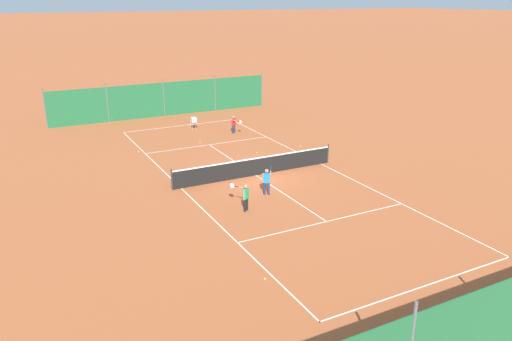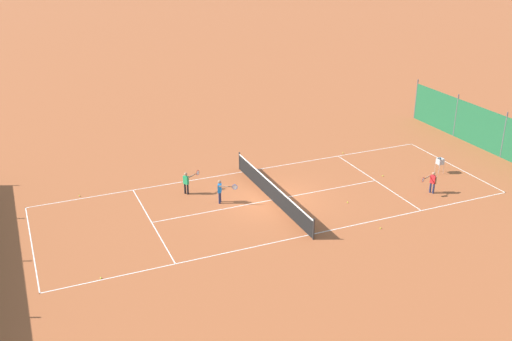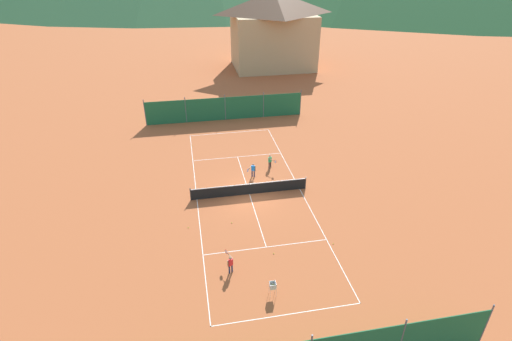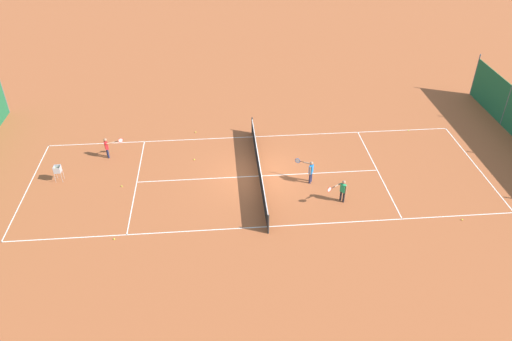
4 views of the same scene
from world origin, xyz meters
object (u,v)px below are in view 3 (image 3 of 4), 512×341
tennis_net (249,189)px  tennis_ball_by_net_left (274,253)px  player_near_service (230,263)px  ball_hopper (273,286)px  player_far_service (270,161)px  tennis_ball_alley_right (333,244)px  tennis_ball_service_box (277,140)px  tennis_ball_by_net_right (192,145)px  tennis_ball_near_corner (232,223)px  player_far_baseline (253,169)px  alpine_chalet (273,29)px  tennis_ball_alley_left (188,227)px

tennis_net → tennis_ball_by_net_left: bearing=-87.3°
player_near_service → ball_hopper: bearing=-46.9°
player_far_service → tennis_ball_alley_right: (1.86, -10.74, -0.69)m
tennis_net → player_far_service: player_far_service is taller
tennis_ball_service_box → tennis_ball_by_net_right: bearing=177.7°
tennis_ball_by_net_left → ball_hopper: (-0.83, -3.29, 0.62)m
tennis_net → tennis_ball_by_net_left: (0.33, -7.12, -0.47)m
tennis_net → tennis_ball_near_corner: (-1.86, -3.45, -0.47)m
player_far_service → tennis_ball_by_net_right: 8.67m
tennis_ball_by_net_left → player_far_baseline: bearing=87.5°
tennis_ball_by_net_left → alpine_chalet: bearing=77.3°
tennis_ball_by_net_right → player_near_service: bearing=-85.4°
player_far_baseline → ball_hopper: size_ratio=1.43×
tennis_net → tennis_ball_alley_right: size_ratio=139.09×
tennis_net → tennis_ball_alley_left: size_ratio=139.09×
player_far_service → tennis_ball_near_corner: bearing=-121.0°
player_far_baseline → tennis_ball_alley_right: (3.63, -9.48, -0.71)m
tennis_ball_by_net_right → tennis_ball_by_net_left: size_ratio=1.00×
tennis_ball_by_net_right → tennis_ball_by_net_left: (4.33, -16.63, 0.00)m
player_far_baseline → ball_hopper: player_far_baseline is taller
tennis_ball_near_corner → tennis_ball_alley_left: size_ratio=1.00×
tennis_net → player_near_service: bearing=-107.5°
tennis_ball_near_corner → alpine_chalet: alpine_chalet is taller
tennis_ball_alley_left → alpine_chalet: alpine_chalet is taller
tennis_ball_near_corner → alpine_chalet: 41.35m
player_far_baseline → ball_hopper: bearing=-95.5°
player_far_baseline → player_far_service: 2.17m
player_near_service → ball_hopper: 3.04m
player_far_service → tennis_ball_service_box: bearing=70.3°
tennis_ball_service_box → tennis_ball_by_net_right: same height
tennis_net → tennis_ball_by_net_right: 10.33m
alpine_chalet → player_far_service: bearing=-103.1°
tennis_ball_by_net_right → player_far_baseline: bearing=-55.7°
tennis_ball_service_box → tennis_ball_by_net_left: same height
tennis_ball_by_net_right → alpine_chalet: 30.27m
tennis_ball_near_corner → tennis_ball_alley_left: same height
tennis_ball_near_corner → tennis_ball_by_net_left: (2.20, -3.67, 0.00)m
tennis_net → player_far_baseline: player_far_baseline is taller
player_far_service → ball_hopper: 14.55m
player_far_baseline → tennis_ball_by_net_left: 9.72m
tennis_ball_alley_left → tennis_ball_alley_right: bearing=-20.7°
ball_hopper → tennis_ball_alley_left: bearing=122.2°
player_far_service → tennis_ball_by_net_right: size_ratio=18.65×
tennis_ball_near_corner → ball_hopper: size_ratio=0.07×
tennis_ball_alley_left → tennis_ball_near_corner: bearing=-0.7°
player_far_service → alpine_chalet: alpine_chalet is taller
tennis_ball_service_box → tennis_ball_by_net_left: (-4.09, -16.30, 0.00)m
tennis_ball_service_box → tennis_ball_alley_left: (-9.32, -12.60, 0.00)m
tennis_net → tennis_ball_near_corner: 3.95m
player_far_service → alpine_chalet: bearing=76.9°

